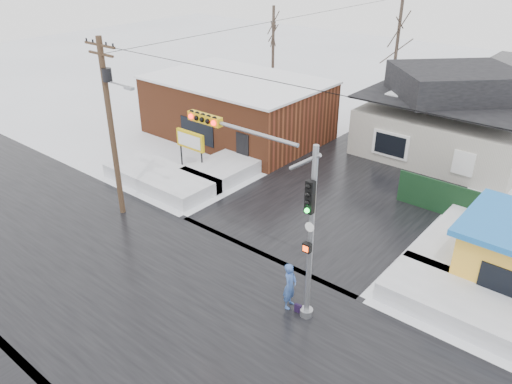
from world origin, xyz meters
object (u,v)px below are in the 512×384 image
Objects in this scene: pedestrian at (290,286)px; marquee_sign at (190,142)px; traffic_signal at (275,199)px; utility_pole at (111,120)px.

marquee_sign is at bearing 49.30° from pedestrian.
marquee_sign reaches higher than pedestrian.
pedestrian is at bearing -28.00° from marquee_sign.
traffic_signal is 10.39m from utility_pole.
marquee_sign is at bearing 150.28° from traffic_signal.
pedestrian is (11.11, -0.48, -4.14)m from utility_pole.
utility_pole reaches higher than pedestrian.
traffic_signal reaches higher than marquee_sign.
pedestrian is at bearing -2.49° from utility_pole.
utility_pole is at bearing 74.81° from pedestrian.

